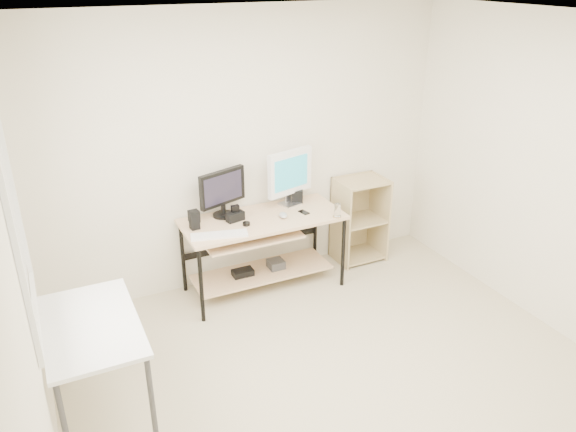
% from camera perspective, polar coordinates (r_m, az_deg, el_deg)
% --- Properties ---
extents(room, '(4.01, 4.01, 2.62)m').
position_cam_1_polar(room, '(3.60, 5.41, -1.91)').
color(room, beige).
rests_on(room, ground).
extents(desk, '(1.50, 0.65, 0.75)m').
position_cam_1_polar(desk, '(5.28, -2.80, -2.30)').
color(desk, beige).
rests_on(desk, ground).
extents(side_table, '(0.60, 1.00, 0.75)m').
position_cam_1_polar(side_table, '(3.99, -19.28, -11.20)').
color(side_table, white).
rests_on(side_table, ground).
extents(shelf_unit, '(0.50, 0.40, 0.90)m').
position_cam_1_polar(shelf_unit, '(5.95, 7.08, -0.22)').
color(shelf_unit, tan).
rests_on(shelf_unit, ground).
extents(black_monitor, '(0.48, 0.21, 0.45)m').
position_cam_1_polar(black_monitor, '(5.17, -6.67, 2.60)').
color(black_monitor, black).
rests_on(black_monitor, desk).
extents(white_imac, '(0.51, 0.19, 0.55)m').
position_cam_1_polar(white_imac, '(5.37, 0.21, 4.30)').
color(white_imac, silver).
rests_on(white_imac, desk).
extents(keyboard, '(0.51, 0.25, 0.02)m').
position_cam_1_polar(keyboard, '(4.88, -7.00, -1.93)').
color(keyboard, white).
rests_on(keyboard, desk).
extents(mouse, '(0.10, 0.14, 0.04)m').
position_cam_1_polar(mouse, '(5.20, -0.49, 0.09)').
color(mouse, '#B9B9BE').
rests_on(mouse, desk).
extents(center_speaker, '(0.18, 0.11, 0.08)m').
position_cam_1_polar(center_speaker, '(5.14, -5.38, -0.07)').
color(center_speaker, black).
rests_on(center_speaker, desk).
extents(speaker_left, '(0.09, 0.09, 0.17)m').
position_cam_1_polar(speaker_left, '(5.01, -9.50, -0.34)').
color(speaker_left, black).
rests_on(speaker_left, desk).
extents(speaker_right, '(0.14, 0.14, 0.13)m').
position_cam_1_polar(speaker_right, '(5.52, 0.94, 2.05)').
color(speaker_right, black).
rests_on(speaker_right, desk).
extents(audio_controller, '(0.07, 0.05, 0.14)m').
position_cam_1_polar(audio_controller, '(5.15, -5.37, 0.34)').
color(audio_controller, black).
rests_on(audio_controller, desk).
extents(volume_puck, '(0.09, 0.09, 0.03)m').
position_cam_1_polar(volume_puck, '(5.05, -4.25, -0.79)').
color(volume_puck, black).
rests_on(volume_puck, desk).
extents(smartphone, '(0.08, 0.12, 0.01)m').
position_cam_1_polar(smartphone, '(5.30, 1.62, 0.39)').
color(smartphone, black).
rests_on(smartphone, desk).
extents(coaster, '(0.08, 0.08, 0.01)m').
position_cam_1_polar(coaster, '(5.23, 5.01, -0.04)').
color(coaster, olive).
rests_on(coaster, desk).
extents(drinking_glass, '(0.06, 0.06, 0.12)m').
position_cam_1_polar(drinking_glass, '(5.21, 5.03, 0.60)').
color(drinking_glass, white).
rests_on(drinking_glass, coaster).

